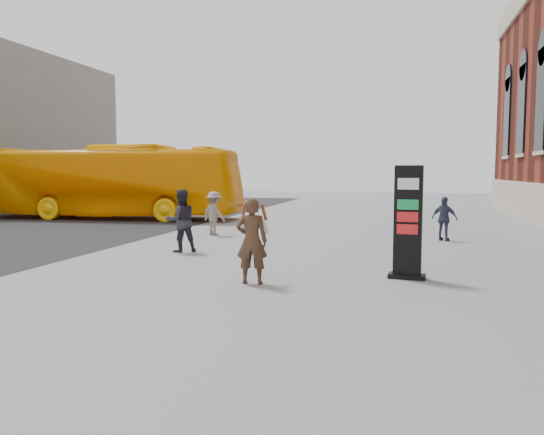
% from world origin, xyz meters
% --- Properties ---
extents(ground, '(100.00, 100.00, 0.00)m').
position_xyz_m(ground, '(0.00, 0.00, 0.00)').
color(ground, '#9E9EA3').
extents(info_pylon, '(0.82, 0.47, 2.46)m').
position_xyz_m(info_pylon, '(3.74, 1.88, 1.23)').
color(info_pylon, black).
rests_on(info_pylon, ground).
extents(woman, '(0.72, 0.67, 1.79)m').
position_xyz_m(woman, '(0.60, 0.56, 0.92)').
color(woman, '#3C2819').
rests_on(woman, ground).
extents(bus, '(13.05, 3.80, 3.59)m').
position_xyz_m(bus, '(-10.43, 13.56, 1.79)').
color(bus, '#FEA903').
rests_on(bus, road).
extents(pedestrian_a, '(1.12, 1.08, 1.81)m').
position_xyz_m(pedestrian_a, '(-2.60, 4.24, 0.91)').
color(pedestrian_a, '#26262D').
rests_on(pedestrian_a, ground).
extents(pedestrian_b, '(1.19, 1.00, 1.60)m').
position_xyz_m(pedestrian_b, '(-3.07, 8.29, 0.80)').
color(pedestrian_b, gray).
rests_on(pedestrian_b, ground).
extents(pedestrian_c, '(0.94, 0.69, 1.49)m').
position_xyz_m(pedestrian_c, '(4.99, 8.68, 0.74)').
color(pedestrian_c, '#353B57').
rests_on(pedestrian_c, ground).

